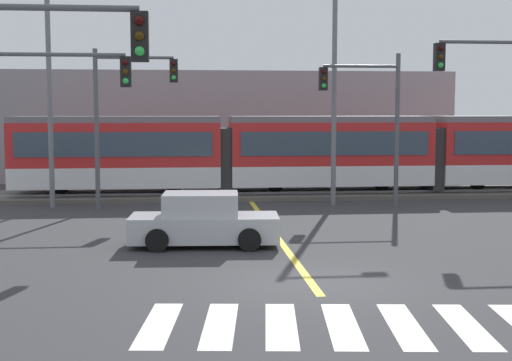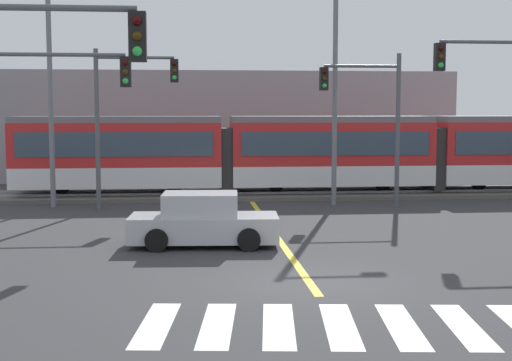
# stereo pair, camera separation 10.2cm
# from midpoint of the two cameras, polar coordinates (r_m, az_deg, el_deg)

# --- Properties ---
(ground_plane) EXTENTS (200.00, 200.00, 0.00)m
(ground_plane) POSITION_cam_midpoint_polar(r_m,az_deg,el_deg) (16.02, 4.56, -8.26)
(ground_plane) COLOR #333335
(track_bed) EXTENTS (120.00, 4.00, 0.18)m
(track_bed) POSITION_cam_midpoint_polar(r_m,az_deg,el_deg) (32.13, -0.55, -1.12)
(track_bed) COLOR #56514C
(track_bed) RESTS_ON ground
(rail_near) EXTENTS (120.00, 0.08, 0.10)m
(rail_near) POSITION_cam_midpoint_polar(r_m,az_deg,el_deg) (31.40, -0.44, -1.02)
(rail_near) COLOR #939399
(rail_near) RESTS_ON track_bed
(rail_far) EXTENTS (120.00, 0.08, 0.10)m
(rail_far) POSITION_cam_midpoint_polar(r_m,az_deg,el_deg) (32.82, -0.66, -0.73)
(rail_far) COLOR #939399
(rail_far) RESTS_ON track_bed
(light_rail_tram) EXTENTS (28.00, 2.64, 3.43)m
(light_rail_tram) POSITION_cam_midpoint_polar(r_m,az_deg,el_deg) (32.49, 6.05, 2.39)
(light_rail_tram) COLOR silver
(light_rail_tram) RESTS_ON track_bed
(crosswalk_stripe_0) EXTENTS (0.87, 2.85, 0.01)m
(crosswalk_stripe_0) POSITION_cam_midpoint_polar(r_m,az_deg,el_deg) (13.17, -7.76, -11.34)
(crosswalk_stripe_0) COLOR silver
(crosswalk_stripe_0) RESTS_ON ground
(crosswalk_stripe_1) EXTENTS (0.87, 2.85, 0.01)m
(crosswalk_stripe_1) POSITION_cam_midpoint_polar(r_m,az_deg,el_deg) (13.05, -2.89, -11.45)
(crosswalk_stripe_1) COLOR silver
(crosswalk_stripe_1) RESTS_ON ground
(crosswalk_stripe_2) EXTENTS (0.87, 2.85, 0.01)m
(crosswalk_stripe_2) POSITION_cam_midpoint_polar(r_m,az_deg,el_deg) (13.02, 2.05, -11.48)
(crosswalk_stripe_2) COLOR silver
(crosswalk_stripe_2) RESTS_ON ground
(crosswalk_stripe_3) EXTENTS (0.87, 2.85, 0.01)m
(crosswalk_stripe_3) POSITION_cam_midpoint_polar(r_m,az_deg,el_deg) (13.09, 6.96, -11.43)
(crosswalk_stripe_3) COLOR silver
(crosswalk_stripe_3) RESTS_ON ground
(crosswalk_stripe_4) EXTENTS (0.87, 2.85, 0.01)m
(crosswalk_stripe_4) POSITION_cam_midpoint_polar(r_m,az_deg,el_deg) (13.25, 11.80, -11.30)
(crosswalk_stripe_4) COLOR silver
(crosswalk_stripe_4) RESTS_ON ground
(crosswalk_stripe_5) EXTENTS (0.87, 2.85, 0.01)m
(crosswalk_stripe_5) POSITION_cam_midpoint_polar(r_m,az_deg,el_deg) (13.49, 16.48, -11.10)
(crosswalk_stripe_5) COLOR silver
(crosswalk_stripe_5) RESTS_ON ground
(lane_centre_line) EXTENTS (0.20, 15.57, 0.01)m
(lane_centre_line) POSITION_cam_midpoint_polar(r_m,az_deg,el_deg) (22.50, 1.59, -4.22)
(lane_centre_line) COLOR gold
(lane_centre_line) RESTS_ON ground
(sedan_crossing) EXTENTS (4.30, 2.11, 1.52)m
(sedan_crossing) POSITION_cam_midpoint_polar(r_m,az_deg,el_deg) (20.34, -4.09, -3.28)
(sedan_crossing) COLOR #B7BABF
(sedan_crossing) RESTS_ON ground
(traffic_light_far_right) EXTENTS (3.25, 0.38, 6.10)m
(traffic_light_far_right) POSITION_cam_midpoint_polar(r_m,az_deg,el_deg) (28.64, 9.37, 5.76)
(traffic_light_far_right) COLOR #515459
(traffic_light_far_right) RESTS_ON ground
(traffic_light_mid_left) EXTENTS (4.25, 0.38, 6.05)m
(traffic_light_mid_left) POSITION_cam_midpoint_polar(r_m,az_deg,el_deg) (22.15, -16.84, 5.72)
(traffic_light_mid_left) COLOR #515459
(traffic_light_mid_left) RESTS_ON ground
(traffic_light_near_left) EXTENTS (3.75, 0.38, 5.99)m
(traffic_light_near_left) POSITION_cam_midpoint_polar(r_m,az_deg,el_deg) (13.65, -18.63, 6.07)
(traffic_light_near_left) COLOR #515459
(traffic_light_near_left) RESTS_ON ground
(traffic_light_far_left) EXTENTS (3.25, 0.38, 6.22)m
(traffic_light_far_left) POSITION_cam_midpoint_polar(r_m,az_deg,el_deg) (28.24, -10.40, 6.06)
(traffic_light_far_left) COLOR #515459
(traffic_light_far_left) RESTS_ON ground
(street_lamp_west) EXTENTS (2.49, 0.28, 9.17)m
(street_lamp_west) POSITION_cam_midpoint_polar(r_m,az_deg,el_deg) (29.35, -15.62, 8.06)
(street_lamp_west) COLOR slate
(street_lamp_west) RESTS_ON ground
(street_lamp_centre) EXTENTS (2.56, 0.28, 9.56)m
(street_lamp_centre) POSITION_cam_midpoint_polar(r_m,az_deg,el_deg) (29.20, 6.89, 8.65)
(street_lamp_centre) COLOR slate
(street_lamp_centre) RESTS_ON ground
(building_backdrop_far) EXTENTS (26.04, 6.00, 6.02)m
(building_backdrop_far) POSITION_cam_midpoint_polar(r_m,az_deg,el_deg) (41.49, -2.88, 4.42)
(building_backdrop_far) COLOR gray
(building_backdrop_far) RESTS_ON ground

